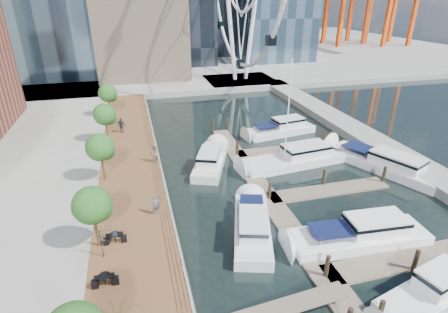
% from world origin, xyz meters
% --- Properties ---
extents(ground, '(520.00, 520.00, 0.00)m').
position_xyz_m(ground, '(0.00, 0.00, 0.00)').
color(ground, black).
rests_on(ground, ground).
extents(boardwalk, '(6.00, 60.00, 1.00)m').
position_xyz_m(boardwalk, '(-9.00, 15.00, 0.50)').
color(boardwalk, brown).
rests_on(boardwalk, ground).
extents(seawall, '(0.25, 60.00, 1.00)m').
position_xyz_m(seawall, '(-6.00, 15.00, 0.50)').
color(seawall, '#595954').
rests_on(seawall, ground).
extents(land_far, '(200.00, 114.00, 1.00)m').
position_xyz_m(land_far, '(0.00, 102.00, 0.50)').
color(land_far, gray).
rests_on(land_far, ground).
extents(breakwater, '(4.00, 60.00, 1.00)m').
position_xyz_m(breakwater, '(20.00, 20.00, 0.50)').
color(breakwater, gray).
rests_on(breakwater, ground).
extents(pier, '(14.00, 12.00, 1.00)m').
position_xyz_m(pier, '(14.00, 52.00, 0.50)').
color(pier, gray).
rests_on(pier, ground).
extents(railing, '(0.10, 60.00, 1.05)m').
position_xyz_m(railing, '(-6.10, 15.00, 1.52)').
color(railing, white).
rests_on(railing, boardwalk).
extents(floating_docks, '(16.00, 34.00, 2.60)m').
position_xyz_m(floating_docks, '(7.97, 9.98, 0.49)').
color(floating_docks, '#6D6051').
rests_on(floating_docks, ground).
extents(street_trees, '(2.60, 42.60, 4.60)m').
position_xyz_m(street_trees, '(-11.40, 14.00, 4.29)').
color(street_trees, '#3F2B1C').
rests_on(street_trees, ground).
extents(cafe_tables, '(2.50, 13.70, 0.74)m').
position_xyz_m(cafe_tables, '(-10.40, -2.00, 1.37)').
color(cafe_tables, black).
rests_on(cafe_tables, ground).
extents(yacht_foreground, '(11.59, 3.90, 2.15)m').
position_xyz_m(yacht_foreground, '(7.20, 0.61, 0.00)').
color(yacht_foreground, white).
rests_on(yacht_foreground, ground).
extents(pedestrian_near, '(0.72, 0.59, 1.69)m').
position_xyz_m(pedestrian_near, '(-7.19, 6.90, 1.84)').
color(pedestrian_near, '#4D4E67').
rests_on(pedestrian_near, boardwalk).
extents(pedestrian_mid, '(1.00, 1.13, 1.96)m').
position_xyz_m(pedestrian_mid, '(-6.50, 16.57, 1.98)').
color(pedestrian_mid, '#8D6A61').
rests_on(pedestrian_mid, boardwalk).
extents(pedestrian_far, '(1.23, 0.98, 1.95)m').
position_xyz_m(pedestrian_far, '(-9.77, 26.37, 1.98)').
color(pedestrian_far, '#30383C').
rests_on(pedestrian_far, boardwalk).
extents(moored_yachts, '(24.92, 32.88, 11.50)m').
position_xyz_m(moored_yachts, '(8.31, 12.90, 0.00)').
color(moored_yachts, silver).
rests_on(moored_yachts, ground).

